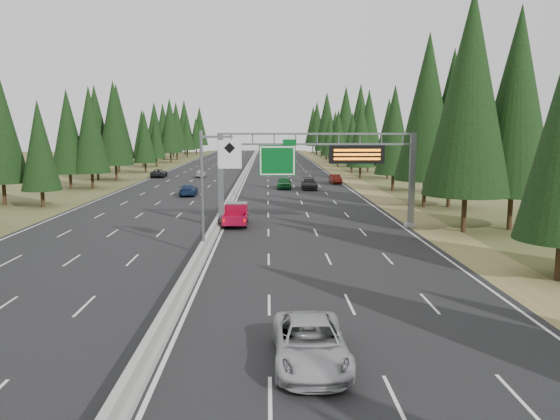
% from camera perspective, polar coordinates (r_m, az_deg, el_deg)
% --- Properties ---
extents(road, '(32.00, 260.00, 0.08)m').
position_cam_1_polar(road, '(90.34, -3.98, 3.21)').
color(road, black).
rests_on(road, ground).
extents(shoulder_right, '(3.60, 260.00, 0.06)m').
position_cam_1_polar(shoulder_right, '(91.26, 7.27, 3.20)').
color(shoulder_right, olive).
rests_on(shoulder_right, ground).
extents(shoulder_left, '(3.60, 260.00, 0.06)m').
position_cam_1_polar(shoulder_left, '(92.88, -15.03, 3.08)').
color(shoulder_left, '#454B23').
rests_on(shoulder_left, ground).
extents(median_barrier, '(0.70, 260.00, 0.85)m').
position_cam_1_polar(median_barrier, '(90.30, -3.98, 3.44)').
color(median_barrier, gray).
rests_on(median_barrier, road).
extents(sign_gantry, '(16.75, 0.98, 7.80)m').
position_cam_1_polar(sign_gantry, '(45.10, 4.71, 4.72)').
color(sign_gantry, slate).
rests_on(sign_gantry, road).
extents(hov_sign_pole, '(2.80, 0.50, 8.00)m').
position_cam_1_polar(hov_sign_pole, '(35.19, -7.21, 2.78)').
color(hov_sign_pole, slate).
rests_on(hov_sign_pole, road).
extents(tree_row_right, '(11.58, 240.85, 18.99)m').
position_cam_1_polar(tree_row_right, '(84.38, 11.21, 9.12)').
color(tree_row_right, black).
rests_on(tree_row_right, ground).
extents(tree_row_left, '(10.81, 240.70, 18.21)m').
position_cam_1_polar(tree_row_left, '(93.42, -17.92, 8.29)').
color(tree_row_left, black).
rests_on(tree_row_left, ground).
extents(silver_minivan, '(2.58, 5.47, 1.51)m').
position_cam_1_polar(silver_minivan, '(19.35, 3.16, -13.70)').
color(silver_minivan, '#ACABB0').
rests_on(silver_minivan, road).
extents(red_pickup, '(1.96, 5.50, 1.79)m').
position_cam_1_polar(red_pickup, '(46.96, -4.59, -0.28)').
color(red_pickup, black).
rests_on(red_pickup, road).
extents(car_ahead_green, '(2.17, 4.92, 1.65)m').
position_cam_1_polar(car_ahead_green, '(75.64, 0.44, 2.89)').
color(car_ahead_green, '#166129').
rests_on(car_ahead_green, road).
extents(car_ahead_dkred, '(1.65, 4.18, 1.36)m').
position_cam_1_polar(car_ahead_dkred, '(83.23, 5.81, 3.24)').
color(car_ahead_dkred, '#58120C').
rests_on(car_ahead_dkred, road).
extents(car_ahead_dkgrey, '(2.32, 5.28, 1.51)m').
position_cam_1_polar(car_ahead_dkgrey, '(74.86, 3.06, 2.76)').
color(car_ahead_dkgrey, black).
rests_on(car_ahead_dkgrey, road).
extents(car_ahead_white, '(2.63, 5.16, 1.40)m').
position_cam_1_polar(car_ahead_white, '(131.16, 0.56, 5.14)').
color(car_ahead_white, '#B6B6B6').
rests_on(car_ahead_white, road).
extents(car_ahead_far, '(1.70, 3.85, 1.29)m').
position_cam_1_polar(car_ahead_far, '(120.62, -1.81, 4.83)').
color(car_ahead_far, black).
rests_on(car_ahead_far, road).
extents(car_onc_blue, '(2.12, 4.91, 1.41)m').
position_cam_1_polar(car_onc_blue, '(68.46, -9.53, 2.10)').
color(car_onc_blue, '#16294E').
rests_on(car_onc_blue, road).
extents(car_onc_white, '(1.58, 3.92, 1.33)m').
position_cam_1_polar(car_onc_white, '(94.84, -8.23, 3.81)').
color(car_onc_white, '#B9B9B9').
rests_on(car_onc_white, road).
extents(car_onc_far, '(2.53, 5.18, 1.42)m').
position_cam_1_polar(car_onc_far, '(96.36, -12.53, 3.80)').
color(car_onc_far, black).
rests_on(car_onc_far, road).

